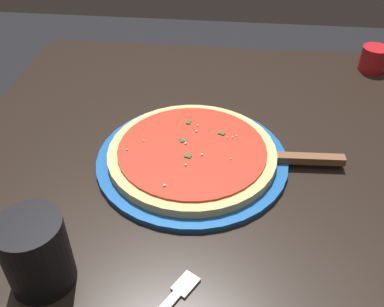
{
  "coord_description": "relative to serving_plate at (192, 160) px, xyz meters",
  "views": [
    {
      "loc": [
        -0.6,
        -0.03,
        1.22
      ],
      "look_at": [
        -0.0,
        0.03,
        0.74
      ],
      "focal_mm": 40.26,
      "sensor_mm": 36.0,
      "label": 1
    }
  ],
  "objects": [
    {
      "name": "restaurant_table",
      "position": [
        0.0,
        -0.03,
        -0.13
      ],
      "size": [
        0.97,
        0.96,
        0.72
      ],
      "color": "black",
      "rests_on": "ground_plane"
    },
    {
      "name": "serving_plate",
      "position": [
        0.0,
        0.0,
        0.0
      ],
      "size": [
        0.34,
        0.34,
        0.01
      ],
      "primitive_type": "cylinder",
      "color": "#195199",
      "rests_on": "restaurant_table"
    },
    {
      "name": "pizza",
      "position": [
        0.0,
        0.0,
        0.01
      ],
      "size": [
        0.3,
        0.3,
        0.02
      ],
      "color": "#DBB26B",
      "rests_on": "serving_plate"
    },
    {
      "name": "pizza_server",
      "position": [
        0.01,
        -0.16,
        0.01
      ],
      "size": [
        0.07,
        0.22,
        0.01
      ],
      "color": "silver",
      "rests_on": "serving_plate"
    },
    {
      "name": "cup_tall_drink",
      "position": [
        -0.27,
        0.17,
        0.05
      ],
      "size": [
        0.09,
        0.09,
        0.11
      ],
      "primitive_type": "cylinder",
      "color": "black",
      "rests_on": "restaurant_table"
    },
    {
      "name": "cup_small_sauce",
      "position": [
        0.4,
        -0.4,
        0.02
      ],
      "size": [
        0.06,
        0.06,
        0.06
      ],
      "primitive_type": "cylinder",
      "color": "#B2191E",
      "rests_on": "restaurant_table"
    }
  ]
}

